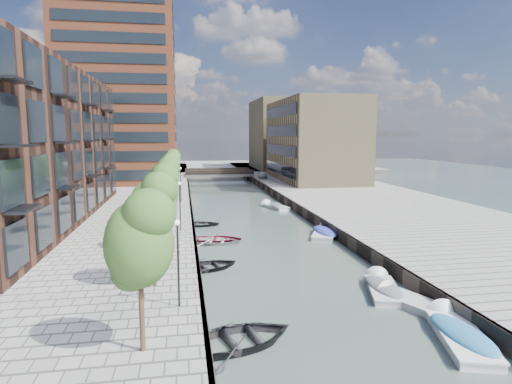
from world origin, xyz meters
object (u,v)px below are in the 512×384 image
object	(u,v)px
sloop_0	(238,345)
car	(262,175)
sloop_3	(214,244)
motorboat_1	(382,288)
sloop_4	(199,226)
tree_4	(167,172)
tree_1	(152,206)
tree_6	(171,163)
tree_3	(164,179)
tree_5	(169,167)
motorboat_2	(413,305)
bridge	(219,174)
motorboat_3	(325,233)
tree_0	(139,238)
motorboat_0	(458,334)
motorboat_4	(274,206)
sloop_1	(208,269)
tree_2	(159,189)
sloop_2	(218,241)

from	to	relation	value
sloop_0	car	xyz separation A→B (m)	(12.22, 59.76, 1.64)
sloop_3	motorboat_1	distance (m)	15.25
sloop_4	tree_4	bearing A→B (deg)	71.11
tree_4	sloop_3	bearing A→B (deg)	-65.54
tree_1	tree_6	distance (m)	35.00
car	motorboat_1	bearing A→B (deg)	-87.65
tree_3	tree_1	bearing A→B (deg)	-90.00
tree_5	car	size ratio (longest dim) A/B	1.58
sloop_3	sloop_4	distance (m)	7.35
motorboat_2	tree_4	bearing A→B (deg)	119.53
sloop_0	motorboat_2	distance (m)	9.99
bridge	motorboat_3	bearing A→B (deg)	-83.28
motorboat_2	tree_1	bearing A→B (deg)	168.64
tree_3	tree_6	world-z (taller)	same
tree_0	motorboat_2	bearing A→B (deg)	17.77
sloop_3	motorboat_0	bearing A→B (deg)	-137.35
car	motorboat_4	bearing A→B (deg)	-91.79
motorboat_2	car	bearing A→B (deg)	87.42
bridge	sloop_3	distance (m)	49.09
bridge	motorboat_0	size ratio (longest dim) A/B	2.40
tree_3	motorboat_3	size ratio (longest dim) A/B	1.10
tree_4	sloop_1	bearing A→B (deg)	-78.72
tree_0	tree_2	size ratio (longest dim) A/B	1.00
tree_4	motorboat_3	world-z (taller)	tree_4
tree_6	sloop_0	bearing A→B (deg)	-84.64
tree_2	tree_3	bearing A→B (deg)	90.00
bridge	tree_3	size ratio (longest dim) A/B	2.18
tree_0	tree_2	distance (m)	14.00
tree_0	tree_4	size ratio (longest dim) A/B	1.00
sloop_2	sloop_4	xyz separation A→B (m)	(-1.30, 6.58, 0.00)
tree_1	car	size ratio (longest dim) A/B	1.58
sloop_3	motorboat_4	distance (m)	18.35
tree_2	motorboat_1	distance (m)	15.63
car	motorboat_0	bearing A→B (deg)	-86.69
tree_4	motorboat_1	size ratio (longest dim) A/B	1.23
car	tree_2	bearing A→B (deg)	-102.97
tree_0	sloop_4	size ratio (longest dim) A/B	1.48
motorboat_3	tree_0	bearing A→B (deg)	-124.49
tree_6	sloop_2	distance (m)	23.19
tree_6	sloop_4	bearing A→B (deg)	-78.74
tree_6	tree_4	bearing A→B (deg)	-90.00
tree_2	sloop_0	size ratio (longest dim) A/B	1.16
tree_1	sloop_2	distance (m)	14.58
tree_2	tree_5	xyz separation A→B (m)	(0.00, 21.00, 0.00)
tree_1	tree_3	bearing A→B (deg)	90.00
sloop_2	motorboat_4	bearing A→B (deg)	-18.36
tree_6	motorboat_0	size ratio (longest dim) A/B	1.10
bridge	motorboat_2	size ratio (longest dim) A/B	2.63
tree_3	motorboat_4	xyz separation A→B (m)	(12.59, 14.37, -5.12)
bridge	motorboat_3	xyz separation A→B (m)	(5.60, -47.49, -1.18)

